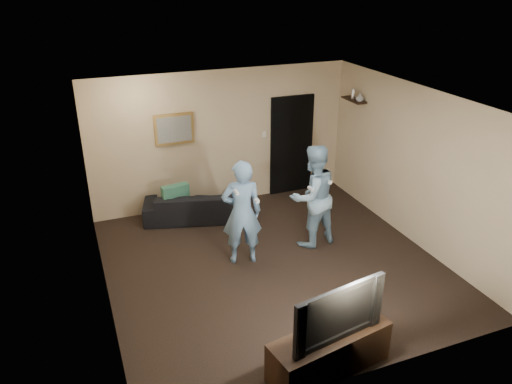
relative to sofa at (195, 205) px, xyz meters
name	(u,v)px	position (x,y,z in m)	size (l,w,h in m)	color
ground	(273,264)	(0.72, -1.97, -0.27)	(5.00, 5.00, 0.00)	black
ceiling	(276,101)	(0.72, -1.97, 2.33)	(5.00, 5.00, 0.04)	silver
wall_back	(222,139)	(0.72, 0.53, 1.03)	(5.00, 0.04, 2.60)	tan
wall_front	(370,280)	(0.72, -4.47, 1.03)	(5.00, 0.04, 2.60)	tan
wall_left	(98,217)	(-1.78, -1.97, 1.03)	(0.04, 5.00, 2.60)	tan
wall_right	(415,166)	(3.22, -1.97, 1.03)	(0.04, 5.00, 2.60)	tan
sofa	(195,205)	(0.00, 0.00, 0.00)	(1.84, 0.72, 0.54)	black
throw_pillow	(176,198)	(-0.34, 0.00, 0.21)	(0.49, 0.16, 0.49)	#1C5440
painting_frame	(174,129)	(-0.18, 0.51, 1.33)	(0.72, 0.05, 0.57)	olive
painting_canvas	(175,129)	(-0.18, 0.48, 1.33)	(0.62, 0.01, 0.47)	slate
doorway	(292,145)	(2.17, 0.50, 0.73)	(0.90, 0.06, 2.00)	black
light_switch	(264,134)	(1.57, 0.51, 1.03)	(0.08, 0.02, 0.12)	silver
wall_shelf	(354,100)	(3.11, -0.17, 1.72)	(0.20, 0.60, 0.03)	black
shelf_vase	(360,97)	(3.11, -0.36, 1.81)	(0.15, 0.15, 0.15)	#A4A4A9
shelf_figurine	(353,94)	(3.11, -0.13, 1.83)	(0.06, 0.06, 0.18)	silver
tv_console	(329,352)	(0.44, -4.25, -0.02)	(1.46, 0.47, 0.52)	black
television	(333,309)	(0.44, -4.25, 0.58)	(1.19, 0.16, 0.68)	black
wii_player_left	(242,213)	(0.32, -1.67, 0.58)	(0.69, 0.56, 1.69)	#6990B6
wii_player_right	(313,196)	(1.58, -1.58, 0.60)	(0.94, 0.78, 1.74)	#82A6BD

